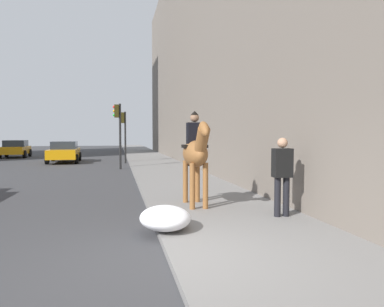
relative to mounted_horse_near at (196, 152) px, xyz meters
The scene contains 8 objects.
sidewalk_slab 3.84m from the mounted_horse_near, behind, with size 120.00×3.36×0.12m, color slate.
mounted_horse_near is the anchor object (origin of this frame).
pedestrian_greeting 2.21m from the mounted_horse_near, 133.60° to the right, with size 0.27×0.41×1.70m.
car_near_lane 26.08m from the mounted_horse_near, 23.17° to the left, with size 3.90×2.22×1.44m.
car_mid_lane 18.23m from the mounted_horse_near, 17.45° to the left, with size 4.65×2.14×1.44m.
traffic_light_near_curb 11.67m from the mounted_horse_near, ahead, with size 0.20×0.44×3.58m.
traffic_light_far_curb 15.83m from the mounted_horse_near, ahead, with size 0.20×0.44×3.41m.
snow_pile_near 2.56m from the mounted_horse_near, 153.52° to the left, with size 1.23×0.95×0.43m, color white.
Camera 1 is at (-5.20, 0.71, 1.88)m, focal length 34.08 mm.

